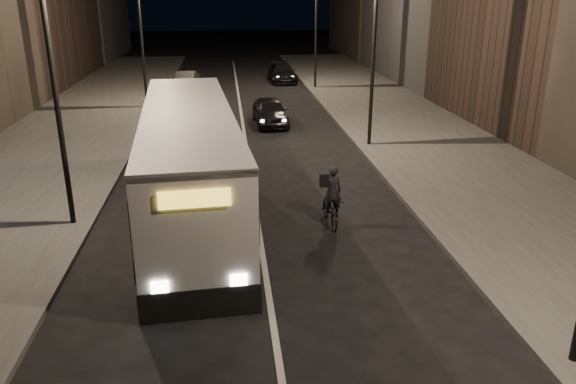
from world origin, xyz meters
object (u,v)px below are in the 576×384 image
object	(u,v)px
streetlight_left_near	(59,47)
city_bus	(190,158)
car_near	(270,111)
streetlight_right_mid	(369,26)
streetlight_left_far	(144,16)
streetlight_right_far	(312,12)
car_mid	(188,79)
car_far	(282,73)
cyclist_on_bicycle	(331,205)

from	to	relation	value
streetlight_left_near	city_bus	world-z (taller)	streetlight_left_near
car_near	city_bus	bearing A→B (deg)	-108.65
streetlight_right_mid	streetlight_left_near	bearing A→B (deg)	-143.12
streetlight_left_near	streetlight_right_mid	bearing A→B (deg)	36.88
streetlight_right_mid	car_near	distance (m)	7.90
streetlight_left_near	streetlight_left_far	distance (m)	18.00
streetlight_right_far	car_mid	world-z (taller)	streetlight_right_far
streetlight_left_near	car_far	bearing A→B (deg)	72.10
streetlight_left_far	cyclist_on_bicycle	distance (m)	20.68
city_bus	cyclist_on_bicycle	distance (m)	4.64
car_mid	car_far	world-z (taller)	car_far
streetlight_right_far	streetlight_left_far	world-z (taller)	same
streetlight_right_mid	car_mid	distance (m)	20.23
city_bus	car_mid	size ratio (longest dim) A/B	3.31
streetlight_left_far	car_near	xyz separation A→B (m)	(6.80, -4.92, -4.66)
streetlight_right_mid	car_near	xyz separation A→B (m)	(-3.87, 5.08, -4.66)
streetlight_left_near	car_near	size ratio (longest dim) A/B	1.96
city_bus	car_far	xyz separation A→B (m)	(5.64, 26.92, -1.17)
streetlight_right_mid	city_bus	distance (m)	10.93
car_far	streetlight_left_near	bearing A→B (deg)	-109.56
city_bus	streetlight_left_near	bearing A→B (deg)	-171.88
cyclist_on_bicycle	car_far	bearing A→B (deg)	83.58
streetlight_left_far	car_near	bearing A→B (deg)	-35.89
streetlight_left_near	cyclist_on_bicycle	distance (m)	8.93
car_near	car_mid	size ratio (longest dim) A/B	1.07
streetlight_left_far	car_far	bearing A→B (deg)	47.22
car_mid	streetlight_right_mid	bearing A→B (deg)	122.16
streetlight_left_far	cyclist_on_bicycle	size ratio (longest dim) A/B	4.19
streetlight_right_mid	streetlight_right_far	xyz separation A→B (m)	(0.00, 16.00, 0.00)
car_near	car_far	size ratio (longest dim) A/B	0.88
streetlight_left_near	streetlight_left_far	xyz separation A→B (m)	(0.00, 18.00, 0.00)
car_mid	car_near	bearing A→B (deg)	117.29
streetlight_right_far	streetlight_left_near	size ratio (longest dim) A/B	1.00
streetlight_left_near	cyclist_on_bicycle	size ratio (longest dim) A/B	4.19
streetlight_right_mid	streetlight_left_near	distance (m)	13.33
streetlight_right_far	streetlight_left_far	size ratio (longest dim) A/B	1.00
streetlight_right_mid	streetlight_right_far	world-z (taller)	same
car_far	car_near	bearing A→B (deg)	-100.00
car_mid	car_far	size ratio (longest dim) A/B	0.82
streetlight_right_far	streetlight_left_near	world-z (taller)	same
cyclist_on_bicycle	car_mid	distance (m)	26.84
streetlight_left_near	car_near	xyz separation A→B (m)	(6.80, 13.08, -4.66)
car_mid	car_far	bearing A→B (deg)	-158.41
streetlight_right_far	streetlight_left_far	bearing A→B (deg)	-150.64
streetlight_right_mid	streetlight_right_far	size ratio (longest dim) A/B	1.00
streetlight_right_far	cyclist_on_bicycle	xyz separation A→B (m)	(-3.11, -24.67, -4.72)
cyclist_on_bicycle	car_far	size ratio (longest dim) A/B	0.41
streetlight_right_far	streetlight_right_mid	bearing A→B (deg)	-90.00
streetlight_left_near	car_mid	world-z (taller)	streetlight_left_near
car_near	car_far	world-z (taller)	car_near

